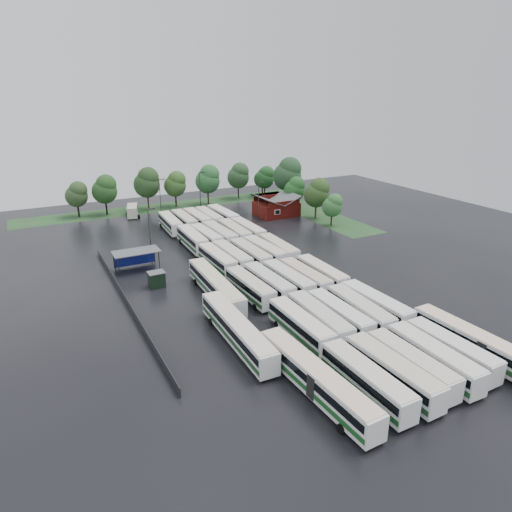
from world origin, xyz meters
name	(u,v)px	position (x,y,z in m)	size (l,w,h in m)	color
ground	(280,296)	(0.00, 0.00, 0.00)	(160.00, 160.00, 0.00)	black
brick_building	(276,208)	(24.00, 42.77, 1.87)	(10.07, 8.60, 5.39)	maroon
wash_shed	(136,253)	(-17.20, 22.02, 2.99)	(8.20, 4.20, 3.58)	#2D2D30
utility_hut	(157,279)	(-16.20, 12.60, 1.32)	(2.70, 2.20, 2.62)	black
grass_strip_north	(168,206)	(2.00, 64.80, 0.01)	(80.00, 10.00, 0.01)	#224620
grass_strip_east	(308,211)	(34.00, 42.80, 0.01)	(10.00, 50.00, 0.01)	#224620
west_fence	(127,301)	(-22.20, 8.00, 0.60)	(0.10, 50.00, 1.20)	#2D2D30
bus_r0c0	(366,380)	(-4.55, -25.69, 1.93)	(2.72, 12.62, 3.51)	white
bus_r0c1	(392,372)	(-1.08, -25.86, 1.96)	(2.99, 12.85, 3.56)	white
bus_r0c2	(411,365)	(1.89, -25.67, 1.86)	(2.65, 12.17, 3.39)	white
bus_r0c3	(433,358)	(5.07, -25.95, 1.94)	(2.90, 12.69, 3.52)	white
bus_r0c4	(451,350)	(8.33, -25.66, 1.86)	(2.82, 12.19, 3.38)	white
bus_r1c0	(300,326)	(-4.28, -12.46, 1.90)	(2.72, 12.46, 3.46)	white
bus_r1c1	(319,319)	(-1.18, -12.23, 1.94)	(3.19, 12.80, 3.53)	white
bus_r1c2	(339,315)	(2.05, -12.39, 1.87)	(2.66, 12.20, 3.39)	white
bus_r1c3	(359,311)	(5.25, -12.75, 1.92)	(3.26, 12.68, 3.50)	white
bus_r1c4	(375,305)	(8.44, -12.44, 1.92)	(2.98, 12.62, 3.49)	white
bus_r2c0	(250,287)	(-4.58, 1.48, 1.85)	(2.91, 12.17, 3.37)	white
bus_r2c1	(268,283)	(-1.30, 1.46, 1.90)	(2.90, 12.47, 3.46)	white
bus_r2c2	(288,280)	(2.12, 1.17, 1.88)	(2.87, 12.36, 3.43)	white
bus_r2c3	(305,277)	(5.16, 0.86, 1.86)	(2.79, 12.18, 3.38)	white
bus_r2c4	(322,274)	(8.56, 0.93, 1.85)	(2.69, 12.09, 3.36)	white
bus_r3c0	(217,260)	(-4.28, 15.11, 1.85)	(2.74, 12.11, 3.36)	white
bus_r3c1	(232,257)	(-1.36, 15.15, 1.90)	(2.83, 12.43, 3.45)	white
bus_r3c2	(250,255)	(2.08, 14.53, 1.90)	(2.80, 12.47, 3.46)	white
bus_r3c3	(264,251)	(5.28, 14.90, 1.90)	(3.19, 12.53, 3.46)	white
bus_r3c4	(278,249)	(8.38, 14.98, 1.87)	(2.89, 12.30, 3.41)	white
bus_r4c0	(192,239)	(-4.28, 28.19, 1.94)	(3.00, 12.73, 3.53)	white
bus_r4c1	(206,237)	(-1.14, 28.40, 1.85)	(2.91, 12.16, 3.37)	white
bus_r4c2	(220,235)	(1.86, 28.18, 1.95)	(2.92, 12.76, 3.54)	white
bus_r4c3	(234,233)	(5.23, 28.28, 1.95)	(3.04, 12.83, 3.55)	white
bus_r4c4	(248,231)	(8.53, 28.35, 1.92)	(2.69, 12.52, 3.49)	white
bus_r5c0	(170,223)	(-4.59, 41.73, 1.88)	(3.18, 12.39, 3.42)	white
bus_r5c1	(184,221)	(-1.08, 42.14, 1.87)	(2.77, 12.23, 3.39)	white
bus_r5c2	(197,219)	(2.12, 42.09, 1.89)	(2.80, 12.36, 3.43)	white
bus_r5c3	(209,218)	(5.05, 41.99, 1.88)	(2.67, 12.30, 3.42)	white
bus_r5c4	(223,216)	(8.59, 41.83, 1.94)	(3.10, 12.78, 3.54)	white
artic_bus_west_a	(315,379)	(-9.20, -23.04, 1.93)	(3.27, 18.82, 3.48)	white
artic_bus_west_b	(216,286)	(-9.13, 4.37, 1.92)	(3.29, 18.70, 3.45)	white
artic_bus_west_c	(237,330)	(-12.11, -9.69, 1.93)	(3.19, 18.78, 3.47)	white
artic_bus_east	(481,346)	(12.13, -26.77, 1.90)	(3.21, 18.58, 3.43)	white
minibus	(132,210)	(-9.27, 58.59, 1.61)	(4.11, 7.07, 2.91)	beige
tree_north_0	(77,194)	(-21.34, 64.62, 5.89)	(5.54, 5.53, 9.17)	black
tree_north_1	(105,189)	(-14.59, 63.53, 6.76)	(6.34, 6.34, 10.50)	black
tree_north_2	(147,182)	(-3.52, 63.98, 7.37)	(6.91, 6.91, 11.45)	#321E12
tree_north_3	(176,184)	(4.11, 63.50, 6.39)	(6.00, 6.00, 9.94)	#311F16
tree_north_4	(208,179)	(13.00, 61.72, 7.23)	(6.78, 6.78, 11.23)	#39291B
tree_north_5	(239,175)	(23.81, 64.60, 6.84)	(6.42, 6.42, 10.63)	#3B2516
tree_north_6	(263,178)	(31.94, 64.66, 5.47)	(5.15, 5.14, 8.51)	black
tree_east_0	(333,205)	(30.99, 28.22, 5.03)	(4.72, 4.72, 7.82)	#322017
tree_east_1	(317,193)	(31.35, 35.26, 6.65)	(6.24, 6.24, 10.33)	#36291E
tree_east_2	(295,189)	(30.83, 44.75, 5.90)	(5.53, 5.53, 9.17)	black
tree_east_3	(288,174)	(33.28, 52.45, 8.44)	(7.92, 7.92, 13.12)	#32221B
tree_east_4	(265,177)	(31.51, 62.40, 6.04)	(5.67, 5.67, 9.39)	black
lamp_post_ne	(259,199)	(17.09, 39.20, 5.78)	(1.53, 0.30, 9.96)	#2D2D30
lamp_post_nw	(150,231)	(-13.63, 24.52, 6.02)	(1.60, 0.31, 10.38)	#2D2D30
lamp_post_back_w	(161,195)	(-2.93, 54.06, 5.75)	(1.53, 0.30, 9.91)	#2D2D30
lamp_post_back_e	(200,189)	(7.94, 54.69, 6.18)	(1.64, 0.32, 10.64)	#2D2D30
puddle_0	(378,366)	(0.56, -22.06, 0.00)	(3.97, 3.97, 0.01)	black
puddle_1	(415,355)	(6.21, -22.40, 0.00)	(2.60, 2.60, 0.01)	black
puddle_2	(228,299)	(-7.73, 2.79, 0.00)	(6.43, 6.43, 0.01)	black
puddle_3	(327,292)	(7.50, -2.36, 0.00)	(2.85, 2.85, 0.01)	black
puddle_4	(423,329)	(11.97, -18.21, 0.00)	(4.10, 4.10, 0.01)	black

